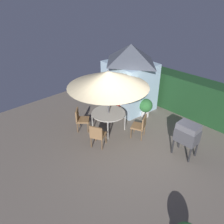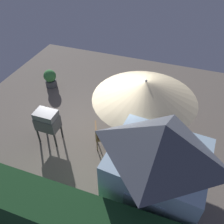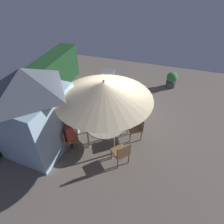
{
  "view_description": "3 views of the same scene",
  "coord_description": "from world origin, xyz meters",
  "px_view_note": "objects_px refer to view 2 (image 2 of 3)",
  "views": [
    {
      "loc": [
        4.05,
        -4.72,
        4.85
      ],
      "look_at": [
        -0.55,
        -0.37,
        1.23
      ],
      "focal_mm": 34.63,
      "sensor_mm": 36.0,
      "label": 1
    },
    {
      "loc": [
        -2.07,
        5.23,
        5.84
      ],
      "look_at": [
        -0.31,
        0.26,
        1.27
      ],
      "focal_mm": 37.64,
      "sensor_mm": 36.0,
      "label": 2
    },
    {
      "loc": [
        -5.57,
        -1.57,
        5.14
      ],
      "look_at": [
        -0.87,
        -0.1,
        1.11
      ],
      "focal_mm": 30.9,
      "sensor_mm": 36.0,
      "label": 3
    }
  ],
  "objects_px": {
    "potted_plant_by_grill": "(50,78)",
    "garden_shed": "(156,171)",
    "chair_near_shed": "(154,163)",
    "chair_far_side": "(168,121)",
    "patio_umbrella": "(145,90)",
    "bbq_grill": "(47,121)",
    "chair_toward_house": "(100,134)",
    "chair_toward_hedge": "(133,109)",
    "person_in_red": "(154,155)",
    "patio_table": "(141,127)",
    "potted_plant_by_shed": "(111,179)"
  },
  "relations": [
    {
      "from": "chair_far_side",
      "to": "potted_plant_by_grill",
      "type": "relative_size",
      "value": 1.17
    },
    {
      "from": "garden_shed",
      "to": "chair_toward_house",
      "type": "height_order",
      "value": "garden_shed"
    },
    {
      "from": "patio_umbrella",
      "to": "person_in_red",
      "type": "distance_m",
      "value": 1.77
    },
    {
      "from": "patio_table",
      "to": "patio_umbrella",
      "type": "relative_size",
      "value": 0.44
    },
    {
      "from": "bbq_grill",
      "to": "chair_near_shed",
      "type": "distance_m",
      "value": 3.49
    },
    {
      "from": "garden_shed",
      "to": "chair_near_shed",
      "type": "bearing_deg",
      "value": -82.62
    },
    {
      "from": "person_in_red",
      "to": "potted_plant_by_shed",
      "type": "bearing_deg",
      "value": 44.19
    },
    {
      "from": "potted_plant_by_grill",
      "to": "person_in_red",
      "type": "relative_size",
      "value": 0.61
    },
    {
      "from": "garden_shed",
      "to": "bbq_grill",
      "type": "height_order",
      "value": "garden_shed"
    },
    {
      "from": "chair_toward_hedge",
      "to": "person_in_red",
      "type": "bearing_deg",
      "value": 119.92
    },
    {
      "from": "garden_shed",
      "to": "chair_toward_hedge",
      "type": "height_order",
      "value": "garden_shed"
    },
    {
      "from": "garden_shed",
      "to": "chair_near_shed",
      "type": "height_order",
      "value": "garden_shed"
    },
    {
      "from": "garden_shed",
      "to": "chair_far_side",
      "type": "distance_m",
      "value": 2.94
    },
    {
      "from": "patio_umbrella",
      "to": "chair_toward_house",
      "type": "height_order",
      "value": "patio_umbrella"
    },
    {
      "from": "garden_shed",
      "to": "potted_plant_by_grill",
      "type": "distance_m",
      "value": 6.61
    },
    {
      "from": "patio_table",
      "to": "person_in_red",
      "type": "bearing_deg",
      "value": 122.03
    },
    {
      "from": "patio_table",
      "to": "bbq_grill",
      "type": "height_order",
      "value": "bbq_grill"
    },
    {
      "from": "person_in_red",
      "to": "patio_umbrella",
      "type": "bearing_deg",
      "value": -57.97
    },
    {
      "from": "patio_umbrella",
      "to": "potted_plant_by_grill",
      "type": "height_order",
      "value": "patio_umbrella"
    },
    {
      "from": "potted_plant_by_shed",
      "to": "person_in_red",
      "type": "height_order",
      "value": "person_in_red"
    },
    {
      "from": "garden_shed",
      "to": "patio_umbrella",
      "type": "height_order",
      "value": "garden_shed"
    },
    {
      "from": "potted_plant_by_grill",
      "to": "garden_shed",
      "type": "bearing_deg",
      "value": 142.98
    },
    {
      "from": "garden_shed",
      "to": "person_in_red",
      "type": "height_order",
      "value": "garden_shed"
    },
    {
      "from": "chair_toward_hedge",
      "to": "potted_plant_by_shed",
      "type": "distance_m",
      "value": 2.88
    },
    {
      "from": "potted_plant_by_grill",
      "to": "person_in_red",
      "type": "xyz_separation_m",
      "value": [
        -5.04,
        2.91,
        0.39
      ]
    },
    {
      "from": "chair_toward_hedge",
      "to": "chair_toward_house",
      "type": "distance_m",
      "value": 1.65
    },
    {
      "from": "chair_toward_house",
      "to": "person_in_red",
      "type": "bearing_deg",
      "value": 165.43
    },
    {
      "from": "patio_umbrella",
      "to": "bbq_grill",
      "type": "height_order",
      "value": "patio_umbrella"
    },
    {
      "from": "chair_toward_hedge",
      "to": "person_in_red",
      "type": "distance_m",
      "value": 2.3
    },
    {
      "from": "garden_shed",
      "to": "patio_table",
      "type": "bearing_deg",
      "value": -68.64
    },
    {
      "from": "potted_plant_by_shed",
      "to": "patio_table",
      "type": "bearing_deg",
      "value": -99.26
    },
    {
      "from": "chair_toward_hedge",
      "to": "bbq_grill",
      "type": "bearing_deg",
      "value": 38.73
    },
    {
      "from": "bbq_grill",
      "to": "chair_toward_house",
      "type": "bearing_deg",
      "value": -169.35
    },
    {
      "from": "chair_near_shed",
      "to": "potted_plant_by_shed",
      "type": "height_order",
      "value": "chair_near_shed"
    },
    {
      "from": "patio_table",
      "to": "garden_shed",
      "type": "bearing_deg",
      "value": 111.36
    },
    {
      "from": "patio_umbrella",
      "to": "potted_plant_by_shed",
      "type": "xyz_separation_m",
      "value": [
        0.31,
        1.88,
        -1.67
      ]
    },
    {
      "from": "chair_near_shed",
      "to": "chair_toward_hedge",
      "type": "distance_m",
      "value": 2.37
    },
    {
      "from": "patio_umbrella",
      "to": "chair_far_side",
      "type": "bearing_deg",
      "value": -133.53
    },
    {
      "from": "bbq_grill",
      "to": "chair_far_side",
      "type": "relative_size",
      "value": 1.33
    },
    {
      "from": "patio_table",
      "to": "chair_near_shed",
      "type": "distance_m",
      "value": 1.26
    },
    {
      "from": "chair_toward_hedge",
      "to": "patio_umbrella",
      "type": "bearing_deg",
      "value": 117.74
    },
    {
      "from": "garden_shed",
      "to": "chair_toward_house",
      "type": "bearing_deg",
      "value": -37.33
    },
    {
      "from": "garden_shed",
      "to": "patio_umbrella",
      "type": "xyz_separation_m",
      "value": [
        0.78,
        -2.0,
        0.65
      ]
    },
    {
      "from": "chair_near_shed",
      "to": "potted_plant_by_shed",
      "type": "relative_size",
      "value": 1.12
    },
    {
      "from": "potted_plant_by_shed",
      "to": "potted_plant_by_grill",
      "type": "xyz_separation_m",
      "value": [
        4.12,
        -3.8,
        -0.06
      ]
    },
    {
      "from": "chair_near_shed",
      "to": "potted_plant_by_grill",
      "type": "xyz_separation_m",
      "value": [
        5.08,
        -2.98,
        -0.12
      ]
    },
    {
      "from": "chair_far_side",
      "to": "potted_plant_by_grill",
      "type": "distance_m",
      "value": 5.29
    },
    {
      "from": "bbq_grill",
      "to": "potted_plant_by_shed",
      "type": "bearing_deg",
      "value": 157.25
    },
    {
      "from": "chair_near_shed",
      "to": "potted_plant_by_grill",
      "type": "distance_m",
      "value": 5.89
    },
    {
      "from": "bbq_grill",
      "to": "chair_toward_house",
      "type": "relative_size",
      "value": 1.33
    }
  ]
}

